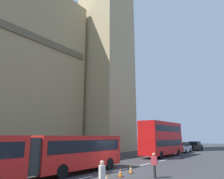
% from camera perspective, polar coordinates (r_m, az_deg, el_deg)
% --- Properties ---
extents(ground_plane, '(160.00, 160.00, 0.00)m').
position_cam_1_polar(ground_plane, '(18.30, 0.36, -21.85)').
color(ground_plane, '#333335').
extents(lane_centre_marking, '(34.40, 0.16, 0.01)m').
position_cam_1_polar(lane_centre_marking, '(17.29, -2.44, -22.35)').
color(lane_centre_marking, silver).
rests_on(lane_centre_marking, ground_plane).
extents(articulated_bus, '(17.90, 2.54, 2.90)m').
position_cam_1_polar(articulated_bus, '(14.96, -23.05, -16.13)').
color(articulated_bus, red).
rests_on(articulated_bus, ground_plane).
extents(double_decker_bus, '(9.98, 2.54, 4.90)m').
position_cam_1_polar(double_decker_bus, '(31.78, 13.71, -12.80)').
color(double_decker_bus, red).
rests_on(double_decker_bus, ground_plane).
extents(sedan_lead, '(4.40, 1.86, 1.85)m').
position_cam_1_polar(sedan_lead, '(40.62, 19.16, -14.95)').
color(sedan_lead, '#B7B7BC').
rests_on(sedan_lead, ground_plane).
extents(sedan_trailing, '(4.40, 1.86, 1.85)m').
position_cam_1_polar(sedan_trailing, '(46.78, 22.20, -14.36)').
color(sedan_trailing, black).
rests_on(sedan_trailing, ground_plane).
extents(traffic_cone_west, '(0.36, 0.36, 0.58)m').
position_cam_1_polar(traffic_cone_west, '(13.85, -1.47, -23.56)').
color(traffic_cone_west, black).
rests_on(traffic_cone_west, ground_plane).
extents(traffic_cone_middle, '(0.36, 0.36, 0.58)m').
position_cam_1_polar(traffic_cone_middle, '(15.94, 2.37, -22.15)').
color(traffic_cone_middle, black).
rests_on(traffic_cone_middle, ground_plane).
extents(traffic_cone_east, '(0.36, 0.36, 0.58)m').
position_cam_1_polar(traffic_cone_east, '(17.51, 5.24, -21.27)').
color(traffic_cone_east, black).
rests_on(traffic_cone_east, ground_plane).
extents(pedestrian_near_cones, '(0.43, 0.47, 1.69)m').
position_cam_1_polar(pedestrian_near_cones, '(10.79, -2.81, -23.20)').
color(pedestrian_near_cones, '#726651').
rests_on(pedestrian_near_cones, ground_plane).
extents(pedestrian_by_kerb, '(0.35, 0.44, 1.69)m').
position_cam_1_polar(pedestrian_by_kerb, '(15.76, 11.68, -19.70)').
color(pedestrian_by_kerb, '#333333').
rests_on(pedestrian_by_kerb, ground_plane).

